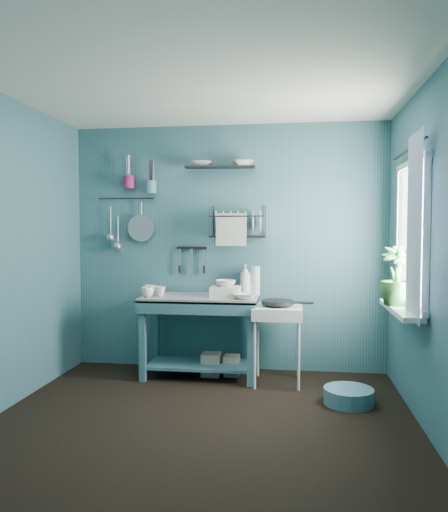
# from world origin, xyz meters

# --- Properties ---
(floor) EXTENTS (3.20, 3.20, 0.00)m
(floor) POSITION_xyz_m (0.00, 0.00, 0.00)
(floor) COLOR black
(floor) RESTS_ON ground
(ceiling) EXTENTS (3.20, 3.20, 0.00)m
(ceiling) POSITION_xyz_m (0.00, 0.00, 2.50)
(ceiling) COLOR silver
(ceiling) RESTS_ON ground
(wall_back) EXTENTS (3.20, 0.00, 3.20)m
(wall_back) POSITION_xyz_m (0.00, 1.50, 1.25)
(wall_back) COLOR #315F65
(wall_back) RESTS_ON ground
(wall_front) EXTENTS (3.20, 0.00, 3.20)m
(wall_front) POSITION_xyz_m (0.00, -1.50, 1.25)
(wall_front) COLOR #315F65
(wall_front) RESTS_ON ground
(wall_right) EXTENTS (0.00, 3.00, 3.00)m
(wall_right) POSITION_xyz_m (1.60, 0.00, 1.25)
(wall_right) COLOR #315F65
(wall_right) RESTS_ON ground
(work_counter) EXTENTS (1.12, 0.56, 0.79)m
(work_counter) POSITION_xyz_m (-0.23, 1.16, 0.40)
(work_counter) COLOR #35636F
(work_counter) RESTS_ON floor
(mug_left) EXTENTS (0.12, 0.12, 0.10)m
(mug_left) POSITION_xyz_m (-0.71, 1.00, 0.84)
(mug_left) COLOR silver
(mug_left) RESTS_ON work_counter
(mug_mid) EXTENTS (0.14, 0.14, 0.09)m
(mug_mid) POSITION_xyz_m (-0.61, 1.10, 0.84)
(mug_mid) COLOR silver
(mug_mid) RESTS_ON work_counter
(mug_right) EXTENTS (0.17, 0.17, 0.10)m
(mug_right) POSITION_xyz_m (-0.73, 1.16, 0.84)
(mug_right) COLOR silver
(mug_right) RESTS_ON work_counter
(wash_tub) EXTENTS (0.28, 0.22, 0.10)m
(wash_tub) POSITION_xyz_m (0.02, 1.14, 0.84)
(wash_tub) COLOR beige
(wash_tub) RESTS_ON work_counter
(tub_bowl) EXTENTS (0.20, 0.19, 0.06)m
(tub_bowl) POSITION_xyz_m (0.02, 1.14, 0.92)
(tub_bowl) COLOR silver
(tub_bowl) RESTS_ON wash_tub
(soap_bottle) EXTENTS (0.12, 0.12, 0.30)m
(soap_bottle) POSITION_xyz_m (0.19, 1.36, 0.94)
(soap_bottle) COLOR beige
(soap_bottle) RESTS_ON work_counter
(water_bottle) EXTENTS (0.09, 0.09, 0.28)m
(water_bottle) POSITION_xyz_m (0.29, 1.38, 0.93)
(water_bottle) COLOR silver
(water_bottle) RESTS_ON work_counter
(counter_bowl) EXTENTS (0.22, 0.22, 0.05)m
(counter_bowl) POSITION_xyz_m (0.22, 1.01, 0.82)
(counter_bowl) COLOR silver
(counter_bowl) RESTS_ON work_counter
(hotplate_stand) EXTENTS (0.53, 0.53, 0.72)m
(hotplate_stand) POSITION_xyz_m (0.52, 1.05, 0.36)
(hotplate_stand) COLOR white
(hotplate_stand) RESTS_ON floor
(frying_pan) EXTENTS (0.30, 0.30, 0.03)m
(frying_pan) POSITION_xyz_m (0.52, 1.05, 0.76)
(frying_pan) COLOR black
(frying_pan) RESTS_ON hotplate_stand
(knife_strip) EXTENTS (0.32, 0.04, 0.03)m
(knife_strip) POSITION_xyz_m (-0.37, 1.47, 1.25)
(knife_strip) COLOR black
(knife_strip) RESTS_ON wall_back
(dish_rack) EXTENTS (0.57, 0.28, 0.32)m
(dish_rack) POSITION_xyz_m (0.12, 1.37, 1.52)
(dish_rack) COLOR black
(dish_rack) RESTS_ON wall_back
(upper_shelf) EXTENTS (0.72, 0.25, 0.01)m
(upper_shelf) POSITION_xyz_m (-0.07, 1.40, 2.06)
(upper_shelf) COLOR black
(upper_shelf) RESTS_ON wall_back
(shelf_bowl_left) EXTENTS (0.21, 0.21, 0.05)m
(shelf_bowl_left) POSITION_xyz_m (-0.25, 1.40, 2.06)
(shelf_bowl_left) COLOR silver
(shelf_bowl_left) RESTS_ON upper_shelf
(shelf_bowl_right) EXTENTS (0.24, 0.24, 0.05)m
(shelf_bowl_right) POSITION_xyz_m (0.16, 1.40, 2.07)
(shelf_bowl_right) COLOR silver
(shelf_bowl_right) RESTS_ON upper_shelf
(utensil_cup_magenta) EXTENTS (0.11, 0.11, 0.13)m
(utensil_cup_magenta) POSITION_xyz_m (-1.02, 1.42, 1.93)
(utensil_cup_magenta) COLOR #971B5A
(utensil_cup_magenta) RESTS_ON wall_back
(utensil_cup_teal) EXTENTS (0.11, 0.11, 0.13)m
(utensil_cup_teal) POSITION_xyz_m (-0.79, 1.42, 1.87)
(utensil_cup_teal) COLOR teal
(utensil_cup_teal) RESTS_ON wall_back
(colander) EXTENTS (0.28, 0.03, 0.28)m
(colander) POSITION_xyz_m (-0.91, 1.45, 1.45)
(colander) COLOR #ACADB4
(colander) RESTS_ON wall_back
(ladle_outer) EXTENTS (0.01, 0.01, 0.30)m
(ladle_outer) POSITION_xyz_m (-1.24, 1.46, 1.53)
(ladle_outer) COLOR #ACADB4
(ladle_outer) RESTS_ON wall_back
(ladle_inner) EXTENTS (0.01, 0.01, 0.30)m
(ladle_inner) POSITION_xyz_m (-1.16, 1.46, 1.43)
(ladle_inner) COLOR #ACADB4
(ladle_inner) RESTS_ON wall_back
(hook_rail) EXTENTS (0.60, 0.01, 0.01)m
(hook_rail) POSITION_xyz_m (-1.07, 1.47, 1.76)
(hook_rail) COLOR black
(hook_rail) RESTS_ON wall_back
(window_glass) EXTENTS (0.00, 1.10, 1.10)m
(window_glass) POSITION_xyz_m (1.59, 0.45, 1.40)
(window_glass) COLOR white
(window_glass) RESTS_ON wall_right
(windowsill) EXTENTS (0.16, 0.95, 0.04)m
(windowsill) POSITION_xyz_m (1.50, 0.45, 0.81)
(windowsill) COLOR white
(windowsill) RESTS_ON wall_right
(curtain) EXTENTS (0.00, 1.35, 1.35)m
(curtain) POSITION_xyz_m (1.52, 0.15, 1.45)
(curtain) COLOR silver
(curtain) RESTS_ON wall_right
(curtain_rod) EXTENTS (0.02, 1.05, 0.02)m
(curtain_rod) POSITION_xyz_m (1.54, 0.45, 2.05)
(curtain_rod) COLOR black
(curtain_rod) RESTS_ON wall_right
(potted_plant) EXTENTS (0.28, 0.28, 0.48)m
(potted_plant) POSITION_xyz_m (1.49, 0.55, 1.07)
(potted_plant) COLOR #2A6628
(potted_plant) RESTS_ON windowsill
(storage_tin_large) EXTENTS (0.18, 0.18, 0.22)m
(storage_tin_large) POSITION_xyz_m (-0.13, 1.21, 0.11)
(storage_tin_large) COLOR tan
(storage_tin_large) RESTS_ON floor
(storage_tin_small) EXTENTS (0.15, 0.15, 0.20)m
(storage_tin_small) POSITION_xyz_m (0.07, 1.24, 0.10)
(storage_tin_small) COLOR tan
(storage_tin_small) RESTS_ON floor
(floor_basin) EXTENTS (0.41, 0.41, 0.13)m
(floor_basin) POSITION_xyz_m (1.13, 0.57, 0.07)
(floor_basin) COLOR teal
(floor_basin) RESTS_ON floor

